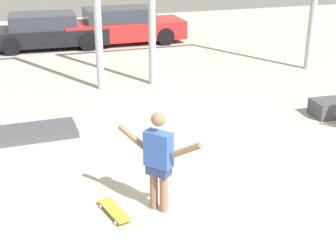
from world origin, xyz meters
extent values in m
plane|color=#B2ADA3|center=(0.00, 0.00, 0.00)|extent=(36.00, 36.00, 0.00)
cylinder|color=#8C664C|center=(-1.13, -0.25, 0.37)|extent=(0.12, 0.12, 0.73)
cylinder|color=#8C664C|center=(-1.02, -0.38, 0.37)|extent=(0.12, 0.12, 0.73)
cube|color=navy|center=(-1.07, -0.32, 0.67)|extent=(0.37, 0.38, 0.16)
cube|color=#3359B2|center=(-1.07, -0.32, 1.00)|extent=(0.41, 0.44, 0.53)
sphere|color=#8C664C|center=(-1.07, -0.32, 1.46)|extent=(0.20, 0.20, 0.20)
cylinder|color=#8C664C|center=(-1.37, 0.03, 1.09)|extent=(0.37, 0.42, 0.32)
cylinder|color=#8C664C|center=(-0.77, -0.66, 1.09)|extent=(0.37, 0.42, 0.32)
cube|color=gold|center=(-1.74, -0.23, 0.07)|extent=(0.38, 0.78, 0.01)
cylinder|color=silver|center=(-1.57, -0.46, 0.03)|extent=(0.04, 0.06, 0.05)
cylinder|color=silver|center=(-1.78, -0.51, 0.03)|extent=(0.04, 0.06, 0.05)
cylinder|color=silver|center=(-1.69, 0.04, 0.03)|extent=(0.04, 0.06, 0.05)
cylinder|color=silver|center=(-1.90, -0.01, 0.03)|extent=(0.04, 0.06, 0.05)
cube|color=#47474C|center=(-3.10, 3.21, 0.06)|extent=(2.60, 1.00, 0.12)
cube|color=black|center=(-1.55, 11.49, 0.45)|extent=(4.30, 2.07, 0.56)
cube|color=#2D333D|center=(-1.72, 11.50, 0.98)|extent=(2.40, 1.82, 0.51)
cylinder|color=black|center=(-0.20, 12.31, 0.30)|extent=(0.62, 0.25, 0.60)
cylinder|color=black|center=(-0.30, 10.51, 0.30)|extent=(0.62, 0.25, 0.60)
cylinder|color=black|center=(-2.80, 12.46, 0.30)|extent=(0.62, 0.25, 0.60)
cylinder|color=black|center=(-2.90, 10.66, 0.30)|extent=(0.62, 0.25, 0.60)
cube|color=red|center=(1.24, 11.38, 0.51)|extent=(4.57, 1.80, 0.67)
cube|color=#2D333D|center=(1.06, 11.38, 1.09)|extent=(2.52, 1.63, 0.49)
cylinder|color=black|center=(2.66, 12.20, 0.32)|extent=(0.64, 0.23, 0.63)
cylinder|color=black|center=(2.63, 10.51, 0.32)|extent=(0.64, 0.23, 0.63)
cylinder|color=black|center=(-0.16, 12.25, 0.32)|extent=(0.64, 0.23, 0.63)
cylinder|color=black|center=(-0.18, 10.56, 0.32)|extent=(0.64, 0.23, 0.63)
camera|label=1|loc=(-2.88, -6.10, 3.82)|focal=50.00mm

